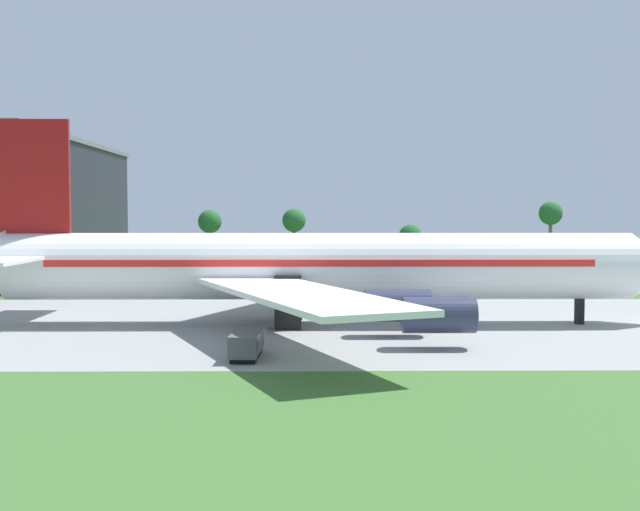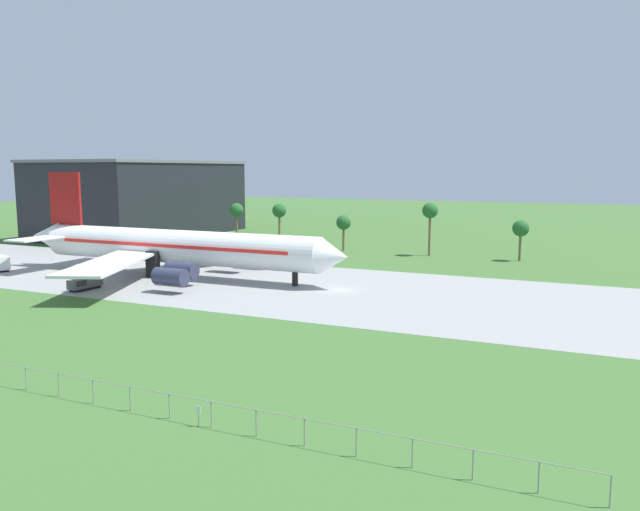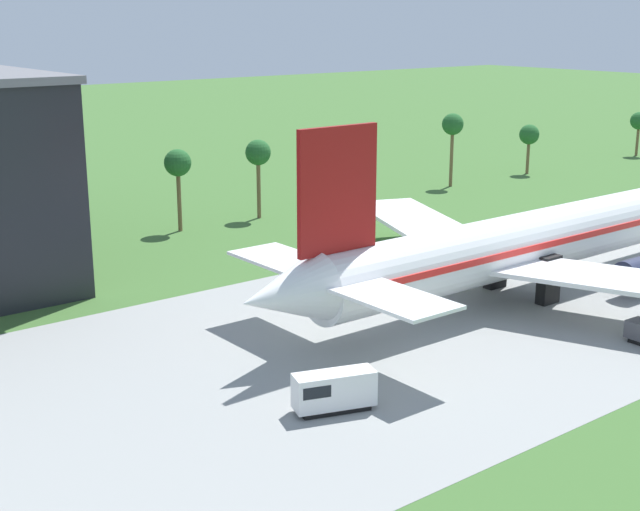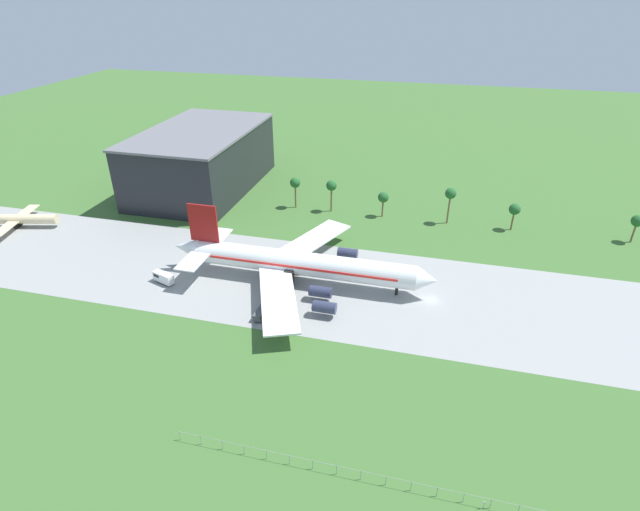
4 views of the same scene
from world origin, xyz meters
name	(u,v)px [view 3 (image 3 of 4)]	position (x,y,z in m)	size (l,w,h in m)	color
jet_airliner	(533,241)	(-34.75, 0.45, 5.48)	(71.51, 60.18, 19.29)	white
baggage_tug	(332,391)	(-69.28, -9.20, 1.60)	(6.36, 3.85, 3.00)	black
palm_tree_row	(425,141)	(-4.06, 47.24, 8.18)	(110.73, 3.60, 12.28)	brown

